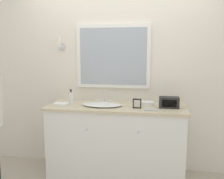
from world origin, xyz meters
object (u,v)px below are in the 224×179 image
(appliance_box, at_px, (169,102))
(picture_frame, at_px, (137,104))
(sink_basin, at_px, (102,104))
(soap_bottle, at_px, (71,98))

(appliance_box, height_order, picture_frame, appliance_box)
(sink_basin, relative_size, appliance_box, 2.11)
(sink_basin, xyz_separation_m, appliance_box, (0.80, 0.02, 0.05))
(sink_basin, height_order, picture_frame, sink_basin)
(sink_basin, height_order, soap_bottle, soap_bottle)
(sink_basin, relative_size, soap_bottle, 2.61)
(soap_bottle, xyz_separation_m, picture_frame, (0.84, -0.13, -0.02))
(appliance_box, bearing_deg, sink_basin, -178.70)
(soap_bottle, bearing_deg, appliance_box, -1.89)
(soap_bottle, xyz_separation_m, appliance_box, (1.21, -0.04, -0.01))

